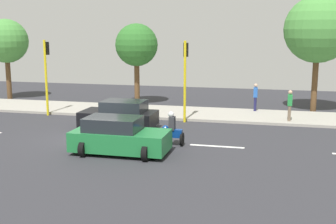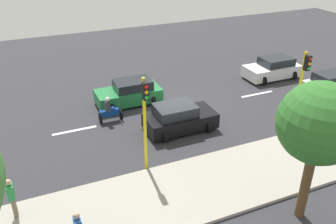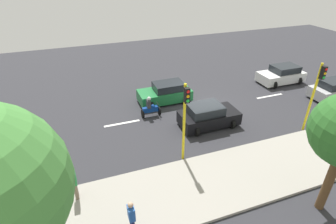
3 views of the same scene
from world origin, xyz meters
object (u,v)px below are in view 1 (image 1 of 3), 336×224
(car_black, at_px, (120,116))
(traffic_light_corner, at_px, (185,69))
(car_green, at_px, (119,137))
(street_tree_south, at_px, (318,30))
(traffic_light_midblock, at_px, (46,67))
(pedestrian_by_tree, at_px, (290,104))
(pedestrian_near_signal, at_px, (255,96))
(street_tree_center, at_px, (6,41))
(street_tree_north, at_px, (136,45))
(motorcycle, at_px, (170,131))

(car_black, height_order, traffic_light_corner, traffic_light_corner)
(car_green, distance_m, street_tree_south, 15.33)
(traffic_light_midblock, bearing_deg, pedestrian_by_tree, -86.22)
(pedestrian_near_signal, bearing_deg, street_tree_center, 85.25)
(pedestrian_by_tree, bearing_deg, traffic_light_midblock, 93.78)
(car_green, distance_m, pedestrian_by_tree, 10.53)
(car_black, bearing_deg, car_green, -160.61)
(traffic_light_corner, height_order, street_tree_north, street_tree_north)
(pedestrian_near_signal, bearing_deg, car_black, 133.86)
(motorcycle, height_order, street_tree_north, street_tree_north)
(pedestrian_by_tree, distance_m, traffic_light_midblock, 14.23)
(pedestrian_by_tree, distance_m, street_tree_center, 20.78)
(pedestrian_near_signal, distance_m, street_tree_center, 18.49)
(traffic_light_midblock, bearing_deg, motorcycle, -120.28)
(traffic_light_corner, height_order, street_tree_center, street_tree_center)
(motorcycle, distance_m, pedestrian_by_tree, 8.06)
(street_tree_south, xyz_separation_m, street_tree_center, (0.10, 21.69, -0.84))
(traffic_light_midblock, bearing_deg, car_black, -116.01)
(motorcycle, bearing_deg, traffic_light_midblock, 59.72)
(car_green, bearing_deg, traffic_light_corner, -11.48)
(pedestrian_by_tree, xyz_separation_m, street_tree_south, (4.07, -1.59, 4.03))
(car_black, height_order, street_tree_south, street_tree_south)
(pedestrian_by_tree, height_order, street_tree_south, street_tree_south)
(traffic_light_corner, bearing_deg, motorcycle, -176.21)
(street_tree_south, bearing_deg, pedestrian_by_tree, 158.65)
(car_green, relative_size, traffic_light_corner, 0.88)
(car_green, relative_size, traffic_light_midblock, 0.88)
(car_black, distance_m, pedestrian_by_tree, 9.27)
(car_black, relative_size, traffic_light_corner, 0.85)
(traffic_light_midblock, bearing_deg, street_tree_north, -38.38)
(traffic_light_midblock, bearing_deg, street_tree_south, -72.28)
(car_green, bearing_deg, pedestrian_near_signal, -25.94)
(traffic_light_midblock, distance_m, street_tree_south, 16.59)
(car_green, xyz_separation_m, street_tree_south, (11.88, -8.64, 4.38))
(pedestrian_near_signal, distance_m, street_tree_south, 5.55)
(traffic_light_corner, height_order, traffic_light_midblock, same)
(motorcycle, xyz_separation_m, traffic_light_midblock, (5.11, 8.76, 2.29))
(pedestrian_by_tree, relative_size, traffic_light_midblock, 0.38)
(street_tree_center, bearing_deg, pedestrian_near_signal, -94.75)
(car_green, distance_m, street_tree_center, 18.07)
(street_tree_center, bearing_deg, car_green, -132.55)
(car_green, relative_size, pedestrian_by_tree, 2.35)
(motorcycle, distance_m, pedestrian_near_signal, 9.34)
(pedestrian_near_signal, relative_size, street_tree_south, 0.24)
(car_green, xyz_separation_m, pedestrian_by_tree, (7.81, -7.05, 0.35))
(motorcycle, relative_size, street_tree_center, 0.26)
(car_black, height_order, street_tree_north, street_tree_north)
(street_tree_north, bearing_deg, pedestrian_near_signal, -100.24)
(traffic_light_midblock, xyz_separation_m, street_tree_center, (5.10, 6.03, 1.32))
(pedestrian_near_signal, xyz_separation_m, street_tree_south, (1.41, -3.55, 4.03))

